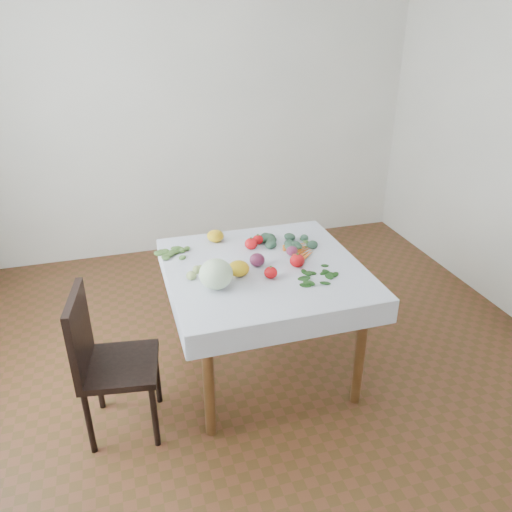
{
  "coord_description": "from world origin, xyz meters",
  "views": [
    {
      "loc": [
        -0.79,
        -2.47,
        2.12
      ],
      "look_at": [
        -0.04,
        0.02,
        0.82
      ],
      "focal_mm": 35.0,
      "sensor_mm": 36.0,
      "label": 1
    }
  ],
  "objects": [
    {
      "name": "kale_bunch",
      "position": [
        0.23,
        0.25,
        0.78
      ],
      "size": [
        0.31,
        0.23,
        0.04
      ],
      "color": "#33543F",
      "rests_on": "tablecloth"
    },
    {
      "name": "basil_bunch",
      "position": [
        0.26,
        -0.2,
        0.76
      ],
      "size": [
        0.27,
        0.19,
        0.01
      ],
      "color": "#1B4816",
      "rests_on": "tablecloth"
    },
    {
      "name": "heirloom_back",
      "position": [
        -0.2,
        0.42,
        0.79
      ],
      "size": [
        0.13,
        0.13,
        0.08
      ],
      "primitive_type": "ellipsoid",
      "rotation": [
        0.0,
        0.0,
        -0.22
      ],
      "color": "gold",
      "rests_on": "tablecloth"
    },
    {
      "name": "tomato_d",
      "position": [
        -0.01,
        -0.14,
        0.79
      ],
      "size": [
        0.1,
        0.1,
        0.07
      ],
      "primitive_type": "ellipsoid",
      "rotation": [
        0.0,
        0.0,
        0.32
      ],
      "color": "red",
      "rests_on": "tablecloth"
    },
    {
      "name": "tomato_b",
      "position": [
        -0.01,
        0.25,
        0.79
      ],
      "size": [
        0.1,
        0.1,
        0.07
      ],
      "primitive_type": "ellipsoid",
      "rotation": [
        0.0,
        0.0,
        -0.27
      ],
      "color": "red",
      "rests_on": "tablecloth"
    },
    {
      "name": "onion_a",
      "position": [
        -0.04,
        0.02,
        0.79
      ],
      "size": [
        0.12,
        0.12,
        0.08
      ],
      "primitive_type": "ellipsoid",
      "rotation": [
        0.0,
        0.0,
        0.35
      ],
      "color": "#4E162D",
      "rests_on": "tablecloth"
    },
    {
      "name": "tomatillo_cluster",
      "position": [
        -0.41,
        0.01,
        0.78
      ],
      "size": [
        0.11,
        0.1,
        0.04
      ],
      "color": "#B2C370",
      "rests_on": "tablecloth"
    },
    {
      "name": "back_wall",
      "position": [
        0.0,
        2.0,
        1.35
      ],
      "size": [
        4.0,
        0.04,
        2.7
      ],
      "primitive_type": "cube",
      "color": "silver",
      "rests_on": "ground"
    },
    {
      "name": "ground",
      "position": [
        0.0,
        0.0,
        0.0
      ],
      "size": [
        4.0,
        4.0,
        0.0
      ],
      "primitive_type": "plane",
      "color": "brown"
    },
    {
      "name": "dill_bunch",
      "position": [
        -0.47,
        0.3,
        0.77
      ],
      "size": [
        0.2,
        0.2,
        0.02
      ],
      "color": "#476B31",
      "rests_on": "tablecloth"
    },
    {
      "name": "onion_b",
      "position": [
        0.21,
        0.09,
        0.79
      ],
      "size": [
        0.07,
        0.07,
        0.06
      ],
      "primitive_type": "ellipsoid",
      "rotation": [
        0.0,
        0.0,
        0.01
      ],
      "color": "#4E162D",
      "rests_on": "tablecloth"
    },
    {
      "name": "carrot_bunch",
      "position": [
        0.27,
        0.1,
        0.77
      ],
      "size": [
        0.17,
        0.28,
        0.03
      ],
      "color": "orange",
      "rests_on": "tablecloth"
    },
    {
      "name": "table",
      "position": [
        0.0,
        0.0,
        0.65
      ],
      "size": [
        1.0,
        1.0,
        0.75
      ],
      "color": "brown",
      "rests_on": "ground"
    },
    {
      "name": "cabbage",
      "position": [
        -0.32,
        -0.16,
        0.84
      ],
      "size": [
        0.21,
        0.21,
        0.16
      ],
      "primitive_type": "ellipsoid",
      "rotation": [
        0.0,
        0.0,
        0.13
      ],
      "color": "beige",
      "rests_on": "tablecloth"
    },
    {
      "name": "tablecloth",
      "position": [
        0.0,
        0.0,
        0.75
      ],
      "size": [
        1.12,
        1.12,
        0.01
      ],
      "primitive_type": "cube",
      "color": "white",
      "rests_on": "table"
    },
    {
      "name": "heirloom_front",
      "position": [
        -0.17,
        -0.06,
        0.8
      ],
      "size": [
        0.15,
        0.15,
        0.09
      ],
      "primitive_type": "ellipsoid",
      "rotation": [
        0.0,
        0.0,
        -0.22
      ],
      "color": "gold",
      "rests_on": "tablecloth"
    },
    {
      "name": "tomato_c",
      "position": [
        0.18,
        -0.06,
        0.79
      ],
      "size": [
        0.09,
        0.09,
        0.08
      ],
      "primitive_type": "ellipsoid",
      "rotation": [
        0.0,
        0.0,
        -0.05
      ],
      "color": "red",
      "rests_on": "tablecloth"
    },
    {
      "name": "chair",
      "position": [
        -0.95,
        -0.24,
        0.49
      ],
      "size": [
        0.44,
        0.44,
        0.86
      ],
      "color": "black",
      "rests_on": "ground"
    },
    {
      "name": "tomato_a",
      "position": [
        0.05,
        0.3,
        0.79
      ],
      "size": [
        0.09,
        0.09,
        0.06
      ],
      "primitive_type": "ellipsoid",
      "rotation": [
        0.0,
        0.0,
        0.36
      ],
      "color": "red",
      "rests_on": "tablecloth"
    }
  ]
}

